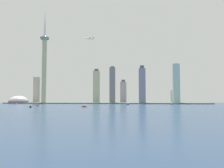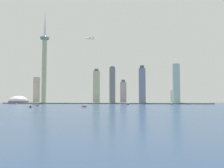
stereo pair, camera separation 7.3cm
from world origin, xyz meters
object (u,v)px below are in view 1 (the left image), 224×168
skyscraper_1 (142,85)px  boat_6 (30,107)px  boat_0 (171,104)px  channel_buoy_0 (138,106)px  stadium_dome (19,101)px  observation_tower (44,60)px  airplane (89,39)px  skyscraper_4 (123,92)px  boat_5 (37,105)px  skyscraper_3 (96,87)px  skyscraper_5 (173,97)px  skyscraper_0 (36,90)px  skyscraper_6 (112,85)px  boat_3 (128,104)px  boat_2 (27,104)px  boat_4 (84,106)px  boat_1 (17,104)px  skyscraper_2 (176,84)px

skyscraper_1 → boat_6: (-286.14, -319.07, -67.69)m
boat_0 → channel_buoy_0: bearing=125.6°
stadium_dome → channel_buoy_0: size_ratio=32.93×
stadium_dome → skyscraper_1: (489.96, 2.62, 60.91)m
observation_tower → airplane: (191.82, -48.44, 70.24)m
skyscraper_4 → boat_5: skyscraper_4 is taller
stadium_dome → observation_tower: bearing=-1.6°
skyscraper_3 → boat_5: (-112.11, -325.99, -67.79)m
boat_6 → skyscraper_3: bearing=-137.0°
boat_0 → boat_5: boat_0 is taller
observation_tower → skyscraper_3: observation_tower is taller
skyscraper_5 → boat_6: size_ratio=7.54×
skyscraper_0 → stadium_dome: bearing=-112.4°
boat_6 → skyscraper_1: bearing=-165.3°
skyscraper_1 → skyscraper_6: size_ratio=0.99×
skyscraper_5 → channel_buoy_0: size_ratio=35.29×
skyscraper_1 → skyscraper_5: 152.51m
skyscraper_1 → boat_3: size_ratio=13.29×
skyscraper_3 → skyscraper_5: (317.28, -9.40, -43.21)m
skyscraper_0 → boat_2: bearing=-75.3°
boat_3 → airplane: 286.71m
skyscraper_0 → skyscraper_5: (582.53, -10.00, -29.69)m
stadium_dome → skyscraper_5: 622.12m
boat_4 → boat_3: bearing=102.8°
skyscraper_5 → boat_0: (-32.17, -149.59, -25.02)m
skyscraper_5 → boat_3: (-178.59, -197.77, -24.50)m
skyscraper_1 → boat_0: (95.24, -77.61, -67.98)m
boat_2 → boat_6: bearing=60.5°
skyscraper_1 → skyscraper_3: bearing=156.8°
skyscraper_3 → boat_1: size_ratio=14.06×
skyscraper_6 → boat_6: 390.34m
stadium_dome → boat_3: (438.78, -123.18, -6.55)m
boat_4 → skyscraper_2: bearing=93.3°
skyscraper_3 → boat_5: 351.33m
skyscraper_3 → skyscraper_1: bearing=-23.2°
skyscraper_5 → boat_5: bearing=-143.6°
observation_tower → boat_4: size_ratio=22.86×
skyscraper_0 → boat_0: size_ratio=10.68×
skyscraper_0 → boat_2: (44.02, -167.23, -54.64)m
observation_tower → boat_3: 392.66m
airplane → boat_2: bearing=-13.0°
skyscraper_4 → airplane: size_ratio=3.17×
boat_5 → skyscraper_3: bearing=-169.7°
stadium_dome → airplane: airplane is taller
skyscraper_4 → channel_buoy_0: size_ratio=42.61×
boat_4 → skyscraper_4: bearing=124.7°
skyscraper_1 → boat_6: skyscraper_1 is taller
observation_tower → boat_6: bearing=-72.5°
boat_1 → boat_6: size_ratio=0.95×
stadium_dome → skyscraper_4: size_ratio=0.77×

